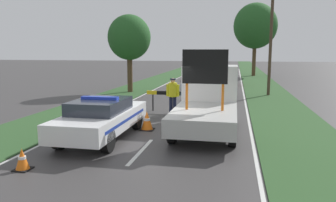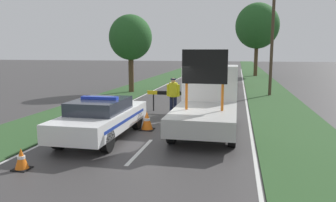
% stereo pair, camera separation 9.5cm
% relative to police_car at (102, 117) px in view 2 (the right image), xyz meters
% --- Properties ---
extents(ground_plane, '(160.00, 160.00, 0.00)m').
position_rel_police_car_xyz_m(ground_plane, '(1.73, 0.64, -0.74)').
color(ground_plane, '#3D3A3A').
extents(lane_markings, '(6.82, 59.03, 0.01)m').
position_rel_police_car_xyz_m(lane_markings, '(1.73, 13.68, -0.73)').
color(lane_markings, silver).
rests_on(lane_markings, ground).
extents(grass_verge_left, '(3.10, 120.00, 0.03)m').
position_rel_police_car_xyz_m(grass_verge_left, '(-3.28, 20.64, -0.72)').
color(grass_verge_left, '#2D5128').
rests_on(grass_verge_left, ground).
extents(grass_verge_right, '(3.10, 120.00, 0.03)m').
position_rel_police_car_xyz_m(grass_verge_right, '(6.74, 20.64, -0.72)').
color(grass_verge_right, '#2D5128').
rests_on(grass_verge_right, ground).
extents(police_car, '(1.83, 4.89, 1.48)m').
position_rel_police_car_xyz_m(police_car, '(0.00, 0.00, 0.00)').
color(police_car, white).
rests_on(police_car, ground).
extents(work_truck, '(2.18, 5.33, 3.05)m').
position_rel_police_car_xyz_m(work_truck, '(3.46, 2.19, 0.39)').
color(work_truck, white).
rests_on(work_truck, ground).
extents(road_barrier, '(3.08, 0.08, 1.01)m').
position_rel_police_car_xyz_m(road_barrier, '(1.68, 5.39, 0.11)').
color(road_barrier, black).
rests_on(road_barrier, ground).
extents(police_officer, '(0.63, 0.40, 1.74)m').
position_rel_police_car_xyz_m(police_officer, '(1.63, 4.55, 0.30)').
color(police_officer, '#191E38').
rests_on(police_officer, ground).
extents(pedestrian_civilian, '(0.64, 0.40, 1.77)m').
position_rel_police_car_xyz_m(pedestrian_civilian, '(2.30, 4.63, 0.30)').
color(pedestrian_civilian, brown).
rests_on(pedestrian_civilian, ground).
extents(traffic_cone_near_police, '(0.40, 0.40, 0.56)m').
position_rel_police_car_xyz_m(traffic_cone_near_police, '(-0.79, -3.28, -0.46)').
color(traffic_cone_near_police, black).
rests_on(traffic_cone_near_police, ground).
extents(traffic_cone_centre_front, '(0.53, 0.53, 0.72)m').
position_rel_police_car_xyz_m(traffic_cone_centre_front, '(1.20, 1.46, -0.38)').
color(traffic_cone_centre_front, black).
rests_on(traffic_cone_centre_front, ground).
extents(queued_car_sedan_black, '(1.84, 4.31, 1.61)m').
position_rel_police_car_xyz_m(queued_car_sedan_black, '(3.26, 11.43, 0.10)').
color(queued_car_sedan_black, black).
rests_on(queued_car_sedan_black, ground).
extents(queued_car_wagon_maroon, '(1.70, 4.30, 1.47)m').
position_rel_police_car_xyz_m(queued_car_wagon_maroon, '(3.70, 18.57, 0.04)').
color(queued_car_wagon_maroon, maroon).
rests_on(queued_car_wagon_maroon, ground).
extents(roadside_tree_near_left, '(3.04, 3.04, 5.52)m').
position_rel_police_car_xyz_m(roadside_tree_near_left, '(-2.98, 12.22, 3.15)').
color(roadside_tree_near_left, '#4C3823').
rests_on(roadside_tree_near_left, ground).
extents(roadside_tree_near_right, '(4.97, 4.97, 8.41)m').
position_rel_police_car_xyz_m(roadside_tree_near_right, '(6.61, 29.55, 5.04)').
color(roadside_tree_near_right, '#4C3823').
rests_on(roadside_tree_near_right, ground).
extents(utility_pole, '(1.20, 0.20, 8.15)m').
position_rel_police_car_xyz_m(utility_pole, '(6.70, 12.40, 3.45)').
color(utility_pole, '#473828').
rests_on(utility_pole, ground).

